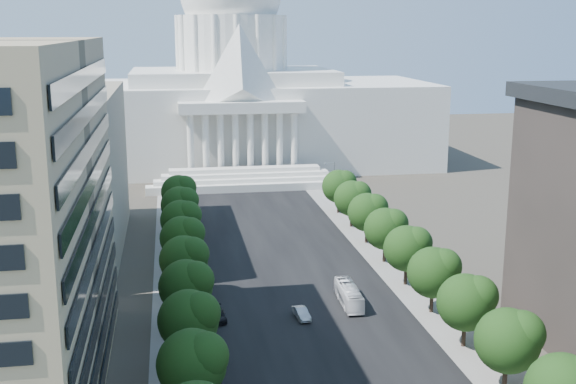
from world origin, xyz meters
TOP-DOWN VIEW (x-y plane):
  - road_asphalt at (0.00, 90.00)m, footprint 30.00×260.00m
  - sidewalk_left at (-19.00, 90.00)m, footprint 8.00×260.00m
  - sidewalk_right at (19.00, 90.00)m, footprint 8.00×260.00m
  - capitol at (0.00, 184.89)m, footprint 120.00×56.00m
  - office_block_left_far at (-48.00, 100.00)m, footprint 38.00×52.00m
  - tree_l_c at (-17.66, 35.81)m, footprint 7.79×7.60m
  - tree_l_d at (-17.66, 47.81)m, footprint 7.79×7.60m
  - tree_l_e at (-17.66, 59.81)m, footprint 7.79×7.60m
  - tree_l_f at (-17.66, 71.81)m, footprint 7.79×7.60m
  - tree_l_g at (-17.66, 83.81)m, footprint 7.79×7.60m
  - tree_l_h at (-17.66, 95.81)m, footprint 7.79×7.60m
  - tree_l_i at (-17.66, 107.81)m, footprint 7.79×7.60m
  - tree_l_j at (-17.66, 119.81)m, footprint 7.79×7.60m
  - tree_r_c at (18.34, 35.81)m, footprint 7.79×7.60m
  - tree_r_d at (18.34, 47.81)m, footprint 7.79×7.60m
  - tree_r_e at (18.34, 59.81)m, footprint 7.79×7.60m
  - tree_r_f at (18.34, 71.81)m, footprint 7.79×7.60m
  - tree_r_g at (18.34, 83.81)m, footprint 7.79×7.60m
  - tree_r_h at (18.34, 95.81)m, footprint 7.79×7.60m
  - tree_r_i at (18.34, 107.81)m, footprint 7.79×7.60m
  - tree_r_j at (18.34, 119.81)m, footprint 7.79×7.60m
  - streetlight_b at (19.90, 35.00)m, footprint 2.61×0.44m
  - streetlight_c at (19.90, 60.00)m, footprint 2.61×0.44m
  - streetlight_d at (19.90, 85.00)m, footprint 2.61×0.44m
  - streetlight_e at (19.90, 110.00)m, footprint 2.61×0.44m
  - streetlight_f at (19.90, 135.00)m, footprint 2.61×0.44m
  - car_silver at (-1.50, 60.68)m, footprint 2.25×4.87m
  - car_dark_b at (-13.50, 62.14)m, footprint 2.55×5.32m
  - city_bus at (6.64, 64.96)m, footprint 2.86×10.83m

SIDE VIEW (x-z plane):
  - road_asphalt at x=0.00m, z-range -0.01..0.01m
  - sidewalk_left at x=-19.00m, z-range -0.01..0.01m
  - sidewalk_right at x=19.00m, z-range -0.01..0.01m
  - car_dark_b at x=-13.50m, z-range 0.00..1.50m
  - car_silver at x=-1.50m, z-range 0.00..1.55m
  - city_bus at x=6.64m, z-range 0.00..3.00m
  - streetlight_b at x=19.90m, z-range 1.32..10.32m
  - streetlight_c at x=19.90m, z-range 1.32..10.32m
  - streetlight_d at x=19.90m, z-range 1.32..10.32m
  - streetlight_e at x=19.90m, z-range 1.32..10.32m
  - streetlight_f at x=19.90m, z-range 1.32..10.32m
  - tree_l_c at x=-17.66m, z-range 1.47..11.44m
  - tree_l_d at x=-17.66m, z-range 1.47..11.44m
  - tree_l_e at x=-17.66m, z-range 1.47..11.44m
  - tree_l_f at x=-17.66m, z-range 1.47..11.44m
  - tree_l_g at x=-17.66m, z-range 1.47..11.44m
  - tree_l_h at x=-17.66m, z-range 1.47..11.44m
  - tree_l_i at x=-17.66m, z-range 1.47..11.44m
  - tree_l_j at x=-17.66m, z-range 1.47..11.44m
  - tree_r_c at x=18.34m, z-range 1.47..11.44m
  - tree_r_d at x=18.34m, z-range 1.47..11.44m
  - tree_r_e at x=18.34m, z-range 1.47..11.44m
  - tree_r_f at x=18.34m, z-range 1.47..11.44m
  - tree_r_g at x=18.34m, z-range 1.47..11.44m
  - tree_r_h at x=18.34m, z-range 1.47..11.44m
  - tree_r_i at x=18.34m, z-range 1.47..11.44m
  - tree_r_j at x=18.34m, z-range 1.47..11.44m
  - office_block_left_far at x=-48.00m, z-range 0.00..30.00m
  - capitol at x=0.00m, z-range -16.49..56.51m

